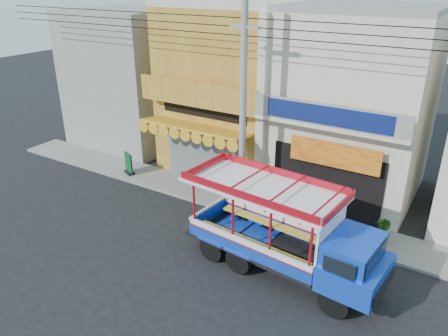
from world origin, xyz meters
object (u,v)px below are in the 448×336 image
at_px(songthaew_truck, 297,237).
at_px(potted_plant_a, 313,205).
at_px(green_sign, 129,165).
at_px(potted_plant_b, 383,232).
at_px(potted_plant_c, 380,230).
at_px(utility_pole, 247,98).

bearing_deg(songthaew_truck, potted_plant_a, 102.48).
xyz_separation_m(songthaew_truck, green_sign, (-10.28, 3.09, -0.97)).
bearing_deg(potted_plant_a, potted_plant_b, -52.29).
relative_size(green_sign, potted_plant_a, 0.98).
height_order(songthaew_truck, potted_plant_b, songthaew_truck).
xyz_separation_m(songthaew_truck, potted_plant_a, (-0.86, 3.87, -0.87)).
height_order(green_sign, potted_plant_a, potted_plant_a).
xyz_separation_m(potted_plant_a, potted_plant_c, (2.81, -0.49, -0.01)).
relative_size(songthaew_truck, green_sign, 6.44).
distance_m(potted_plant_a, potted_plant_c, 2.85).
bearing_deg(songthaew_truck, potted_plant_c, 59.96).
bearing_deg(potted_plant_c, green_sign, -65.02).
bearing_deg(utility_pole, songthaew_truck, -38.51).
bearing_deg(green_sign, potted_plant_a, 4.73).
height_order(potted_plant_a, potted_plant_c, potted_plant_a).
distance_m(utility_pole, potted_plant_a, 5.19).
xyz_separation_m(songthaew_truck, potted_plant_b, (2.07, 3.40, -0.96)).
relative_size(green_sign, potted_plant_b, 1.16).
bearing_deg(songthaew_truck, potted_plant_b, 58.65).
bearing_deg(potted_plant_b, potted_plant_a, 38.33).
bearing_deg(potted_plant_a, green_sign, 141.66).
bearing_deg(potted_plant_c, potted_plant_a, -76.28).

